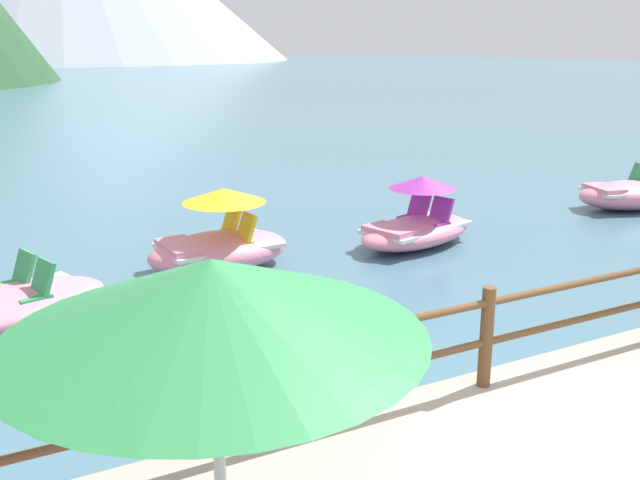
{
  "coord_description": "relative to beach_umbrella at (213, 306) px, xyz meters",
  "views": [
    {
      "loc": [
        -4.04,
        -2.94,
        3.44
      ],
      "look_at": [
        0.13,
        5.0,
        0.9
      ],
      "focal_mm": 39.72,
      "sensor_mm": 36.0,
      "label": 1
    }
  ],
  "objects": [
    {
      "name": "pedal_boat_4",
      "position": [
        11.71,
        7.41,
        -2.13
      ],
      "size": [
        2.51,
        1.74,
        0.91
      ],
      "color": "pink",
      "rests_on": "ground"
    },
    {
      "name": "dock_railing",
      "position": [
        3.22,
        2.03,
        -1.46
      ],
      "size": [
        23.92,
        0.12,
        0.95
      ],
      "color": "brown",
      "rests_on": "promenade_dock"
    },
    {
      "name": "pedal_boat_3",
      "position": [
        6.15,
        7.23,
        -2.06
      ],
      "size": [
        2.71,
        1.84,
        1.2
      ],
      "color": "pink",
      "rests_on": "ground"
    },
    {
      "name": "pedal_boat_0",
      "position": [
        -0.46,
        6.67,
        -2.21
      ],
      "size": [
        2.85,
        2.09,
        0.81
      ],
      "color": "pink",
      "rests_on": "ground"
    },
    {
      "name": "ground_plane",
      "position": [
        3.22,
        40.48,
        -2.45
      ],
      "size": [
        200.0,
        200.0,
        0.0
      ],
      "primitive_type": "plane",
      "color": "#477084"
    },
    {
      "name": "beach_umbrella",
      "position": [
        0.0,
        0.0,
        0.0
      ],
      "size": [
        1.7,
        1.7,
        2.24
      ],
      "color": "#B2B2B7",
      "rests_on": "promenade_dock"
    },
    {
      "name": "pedal_boat_1",
      "position": [
        2.68,
        7.56,
        -2.01
      ],
      "size": [
        2.36,
        1.52,
        1.27
      ],
      "color": "pink",
      "rests_on": "ground"
    }
  ]
}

